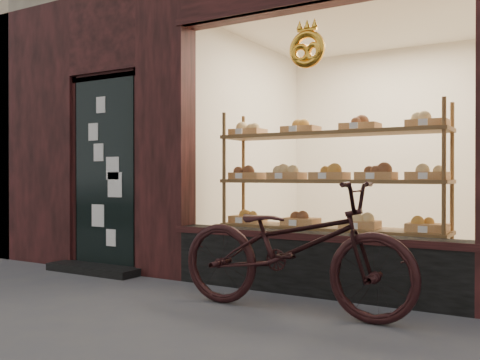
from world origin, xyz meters
The scene contains 3 objects.
ground centered at (0.00, 0.00, 0.00)m, with size 90.00×90.00×0.00m, color #464751.
display_shelf centered at (0.45, 2.55, 0.87)m, with size 2.20×0.45×1.70m.
bicycle centered at (0.57, 1.47, 0.51)m, with size 0.67×1.93×1.01m, color black.
Camera 1 is at (2.33, -2.26, 1.05)m, focal length 40.00 mm.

